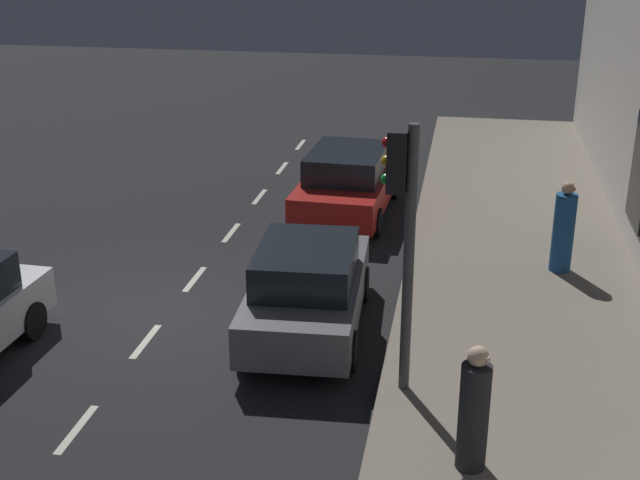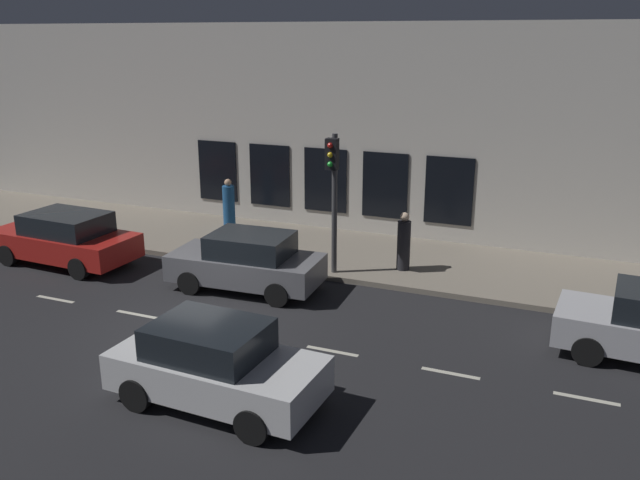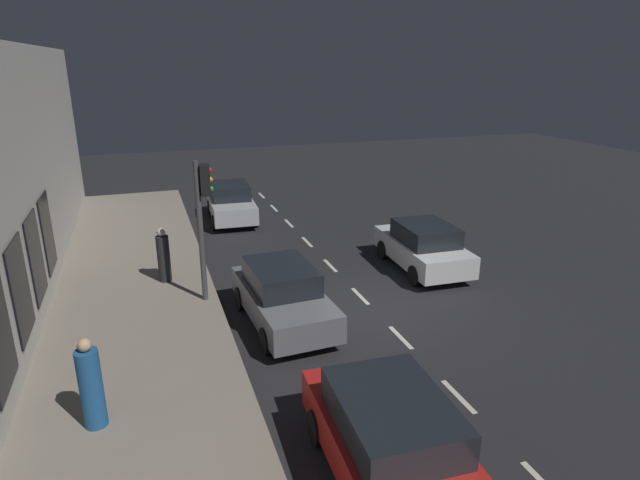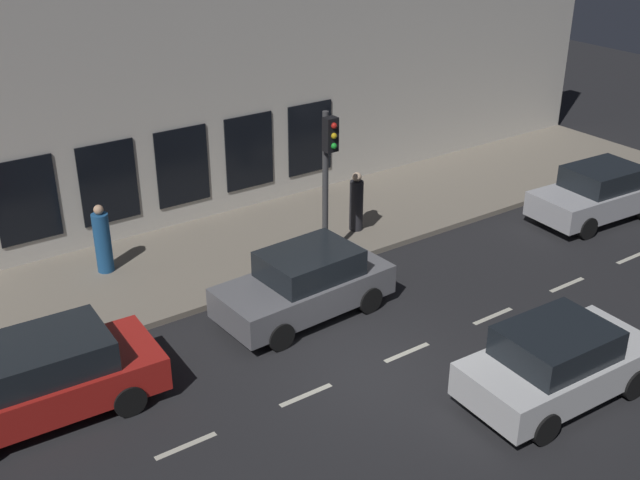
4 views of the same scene
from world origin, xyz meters
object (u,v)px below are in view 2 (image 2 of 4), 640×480
Objects in this scene: pedestrian_0 at (404,243)px; pedestrian_1 at (229,207)px; parked_car_0 at (215,364)px; parked_car_2 at (247,262)px; traffic_light at (333,182)px; parked_car_3 at (65,238)px.

pedestrian_1 reaches higher than pedestrian_0.
parked_car_0 is 5.81m from parked_car_2.
pedestrian_0 is at bearing -55.17° from parked_car_2.
traffic_light is 2.78m from pedestrian_0.
traffic_light is at bearing -74.07° from parked_car_3.
pedestrian_0 is (2.77, -3.56, 0.14)m from parked_car_2.
traffic_light is at bearing -174.40° from parked_car_0.
pedestrian_0 is 0.94× the size of pedestrian_1.
pedestrian_1 is (1.64, 6.66, 0.04)m from pedestrian_0.
traffic_light is at bearing -15.96° from pedestrian_1.
parked_car_3 is (-1.89, 7.90, -2.00)m from traffic_light.
pedestrian_1 is at bearing -30.45° from parked_car_3.
parked_car_0 is 2.38× the size of pedestrian_0.
pedestrian_1 is at bearing -164.06° from pedestrian_0.
parked_car_0 is 11.13m from pedestrian_1.
pedestrian_0 reaches higher than parked_car_2.
traffic_light reaches higher than pedestrian_1.
pedestrian_1 reaches higher than parked_car_0.
parked_car_3 is (5.16, 8.32, 0.00)m from parked_car_0.
parked_car_0 is 0.97× the size of parked_car_2.
traffic_light reaches higher than parked_car_2.
parked_car_3 is (-0.20, 6.08, 0.00)m from parked_car_2.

